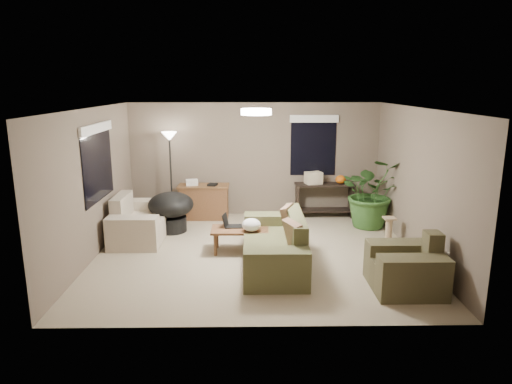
{
  "coord_description": "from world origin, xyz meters",
  "views": [
    {
      "loc": [
        -0.11,
        -7.52,
        2.87
      ],
      "look_at": [
        0.0,
        0.2,
        1.05
      ],
      "focal_mm": 32.0,
      "sensor_mm": 36.0,
      "label": 1
    }
  ],
  "objects_px": {
    "papasan_chair": "(171,209)",
    "houseplant": "(372,200)",
    "floor_lamp": "(170,147)",
    "loveseat": "(139,223)",
    "main_sofa": "(276,248)",
    "console_table": "(324,197)",
    "coffee_table": "(240,232)",
    "cat_scratching_post": "(389,232)",
    "desk": "(204,202)",
    "armchair": "(406,269)"
  },
  "relations": [
    {
      "from": "console_table",
      "to": "coffee_table",
      "type": "bearing_deg",
      "value": -130.15
    },
    {
      "from": "coffee_table",
      "to": "houseplant",
      "type": "bearing_deg",
      "value": 27.72
    },
    {
      "from": "papasan_chair",
      "to": "floor_lamp",
      "type": "relative_size",
      "value": 0.53
    },
    {
      "from": "desk",
      "to": "floor_lamp",
      "type": "xyz_separation_m",
      "value": [
        -0.68,
        -0.09,
        1.22
      ]
    },
    {
      "from": "armchair",
      "to": "main_sofa",
      "type": "bearing_deg",
      "value": 153.13
    },
    {
      "from": "houseplant",
      "to": "desk",
      "type": "bearing_deg",
      "value": 169.47
    },
    {
      "from": "loveseat",
      "to": "papasan_chair",
      "type": "relative_size",
      "value": 1.57
    },
    {
      "from": "desk",
      "to": "papasan_chair",
      "type": "height_order",
      "value": "papasan_chair"
    },
    {
      "from": "armchair",
      "to": "papasan_chair",
      "type": "height_order",
      "value": "armchair"
    },
    {
      "from": "loveseat",
      "to": "console_table",
      "type": "bearing_deg",
      "value": 20.77
    },
    {
      "from": "main_sofa",
      "to": "cat_scratching_post",
      "type": "distance_m",
      "value": 2.37
    },
    {
      "from": "main_sofa",
      "to": "loveseat",
      "type": "relative_size",
      "value": 1.38
    },
    {
      "from": "loveseat",
      "to": "floor_lamp",
      "type": "xyz_separation_m",
      "value": [
        0.43,
        1.23,
        1.3
      ]
    },
    {
      "from": "coffee_table",
      "to": "desk",
      "type": "distance_m",
      "value": 2.22
    },
    {
      "from": "coffee_table",
      "to": "papasan_chair",
      "type": "relative_size",
      "value": 0.98
    },
    {
      "from": "console_table",
      "to": "houseplant",
      "type": "relative_size",
      "value": 0.89
    },
    {
      "from": "houseplant",
      "to": "loveseat",
      "type": "bearing_deg",
      "value": -171.71
    },
    {
      "from": "armchair",
      "to": "floor_lamp",
      "type": "relative_size",
      "value": 0.52
    },
    {
      "from": "houseplant",
      "to": "cat_scratching_post",
      "type": "height_order",
      "value": "houseplant"
    },
    {
      "from": "floor_lamp",
      "to": "cat_scratching_post",
      "type": "xyz_separation_m",
      "value": [
        4.25,
        -1.6,
        -1.38
      ]
    },
    {
      "from": "papasan_chair",
      "to": "floor_lamp",
      "type": "bearing_deg",
      "value": 98.07
    },
    {
      "from": "houseplant",
      "to": "cat_scratching_post",
      "type": "relative_size",
      "value": 2.93
    },
    {
      "from": "floor_lamp",
      "to": "cat_scratching_post",
      "type": "height_order",
      "value": "floor_lamp"
    },
    {
      "from": "loveseat",
      "to": "coffee_table",
      "type": "height_order",
      "value": "loveseat"
    },
    {
      "from": "houseplant",
      "to": "cat_scratching_post",
      "type": "distance_m",
      "value": 1.1
    },
    {
      "from": "papasan_chair",
      "to": "houseplant",
      "type": "height_order",
      "value": "houseplant"
    },
    {
      "from": "console_table",
      "to": "cat_scratching_post",
      "type": "height_order",
      "value": "console_table"
    },
    {
      "from": "papasan_chair",
      "to": "armchair",
      "type": "bearing_deg",
      "value": -35.5
    },
    {
      "from": "floor_lamp",
      "to": "console_table",
      "type": "bearing_deg",
      "value": 3.37
    },
    {
      "from": "coffee_table",
      "to": "cat_scratching_post",
      "type": "xyz_separation_m",
      "value": [
        2.74,
        0.37,
        -0.14
      ]
    },
    {
      "from": "desk",
      "to": "loveseat",
      "type": "bearing_deg",
      "value": -130.0
    },
    {
      "from": "cat_scratching_post",
      "to": "loveseat",
      "type": "bearing_deg",
      "value": 175.57
    },
    {
      "from": "cat_scratching_post",
      "to": "main_sofa",
      "type": "bearing_deg",
      "value": -154.9
    },
    {
      "from": "desk",
      "to": "cat_scratching_post",
      "type": "bearing_deg",
      "value": -25.33
    },
    {
      "from": "cat_scratching_post",
      "to": "desk",
      "type": "bearing_deg",
      "value": 154.67
    },
    {
      "from": "main_sofa",
      "to": "cat_scratching_post",
      "type": "xyz_separation_m",
      "value": [
        2.14,
        1.0,
        -0.08
      ]
    },
    {
      "from": "console_table",
      "to": "loveseat",
      "type": "bearing_deg",
      "value": -159.23
    },
    {
      "from": "desk",
      "to": "console_table",
      "type": "bearing_deg",
      "value": 2.2
    },
    {
      "from": "houseplant",
      "to": "cat_scratching_post",
      "type": "xyz_separation_m",
      "value": [
        0.06,
        -1.04,
        -0.36
      ]
    },
    {
      "from": "coffee_table",
      "to": "cat_scratching_post",
      "type": "bearing_deg",
      "value": 7.76
    },
    {
      "from": "floor_lamp",
      "to": "cat_scratching_post",
      "type": "bearing_deg",
      "value": -20.58
    },
    {
      "from": "main_sofa",
      "to": "houseplant",
      "type": "height_order",
      "value": "houseplant"
    },
    {
      "from": "coffee_table",
      "to": "console_table",
      "type": "distance_m",
      "value": 2.83
    },
    {
      "from": "loveseat",
      "to": "main_sofa",
      "type": "bearing_deg",
      "value": -28.29
    },
    {
      "from": "loveseat",
      "to": "houseplant",
      "type": "xyz_separation_m",
      "value": [
        4.62,
        0.67,
        0.27
      ]
    },
    {
      "from": "console_table",
      "to": "papasan_chair",
      "type": "bearing_deg",
      "value": -162.75
    },
    {
      "from": "console_table",
      "to": "desk",
      "type": "bearing_deg",
      "value": -177.8
    },
    {
      "from": "console_table",
      "to": "houseplant",
      "type": "height_order",
      "value": "houseplant"
    },
    {
      "from": "desk",
      "to": "cat_scratching_post",
      "type": "xyz_separation_m",
      "value": [
        3.57,
        -1.69,
        -0.16
      ]
    },
    {
      "from": "loveseat",
      "to": "armchair",
      "type": "distance_m",
      "value": 4.92
    }
  ]
}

